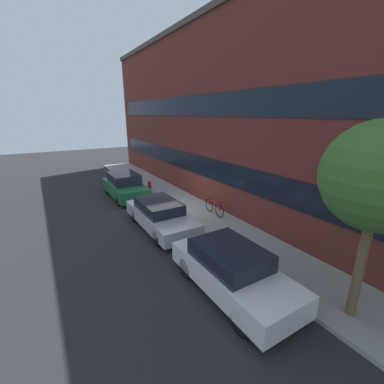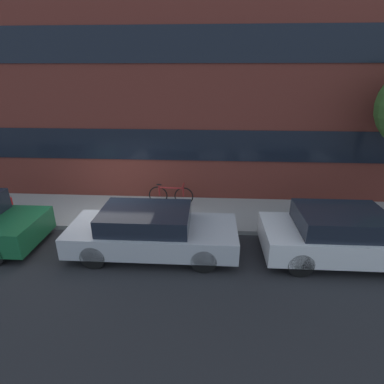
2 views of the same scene
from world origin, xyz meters
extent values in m
plane|color=#232326|center=(0.00, 0.00, 0.00)|extent=(56.00, 56.00, 0.00)
cube|color=gray|center=(0.00, 1.24, 0.07)|extent=(28.00, 2.48, 0.13)
cube|color=maroon|center=(0.00, 2.93, 4.89)|extent=(28.00, 0.90, 9.78)
cube|color=black|center=(0.00, 2.46, 2.15)|extent=(25.76, 0.04, 1.10)
cube|color=black|center=(0.00, 2.46, 5.38)|extent=(25.76, 0.04, 1.10)
cylinder|color=black|center=(-2.29, -0.26, 0.29)|extent=(0.59, 0.18, 0.59)
cube|color=#B2B5BA|center=(1.65, -1.05, 0.52)|extent=(4.44, 1.74, 0.57)
cube|color=black|center=(1.47, -1.05, 1.04)|extent=(2.31, 1.53, 0.46)
cylinder|color=black|center=(3.03, -0.27, 0.32)|extent=(0.63, 0.18, 0.63)
cylinder|color=black|center=(3.03, -1.83, 0.32)|extent=(0.63, 0.18, 0.63)
cylinder|color=black|center=(0.28, -0.27, 0.32)|extent=(0.63, 0.18, 0.63)
cylinder|color=black|center=(0.28, -1.83, 0.32)|extent=(0.63, 0.18, 0.63)
cube|color=silver|center=(6.63, -1.05, 0.56)|extent=(4.15, 1.78, 0.64)
cube|color=black|center=(6.46, -1.05, 1.12)|extent=(2.16, 1.56, 0.48)
cylinder|color=black|center=(7.91, -0.25, 0.32)|extent=(0.63, 0.18, 0.63)
cylinder|color=black|center=(5.34, -0.25, 0.32)|extent=(0.63, 0.18, 0.63)
cylinder|color=black|center=(5.34, -1.85, 0.32)|extent=(0.63, 0.18, 0.63)
cylinder|color=red|center=(-3.25, 0.40, 0.15)|extent=(0.29, 0.29, 0.04)
cylinder|color=red|center=(-3.25, 0.40, 0.47)|extent=(0.20, 0.20, 0.59)
sphere|color=red|center=(-3.25, 0.40, 0.81)|extent=(0.21, 0.21, 0.21)
cylinder|color=red|center=(-3.43, 0.40, 0.53)|extent=(0.16, 0.08, 0.08)
cylinder|color=red|center=(-3.06, 0.40, 0.53)|extent=(0.16, 0.08, 0.08)
torus|color=black|center=(2.24, 1.77, 0.47)|extent=(0.68, 0.07, 0.68)
torus|color=black|center=(1.32, 1.81, 0.47)|extent=(0.68, 0.07, 0.68)
cylinder|color=maroon|center=(1.78, 1.79, 0.78)|extent=(0.88, 0.09, 0.06)
cylinder|color=maroon|center=(1.36, 1.80, 0.66)|extent=(0.06, 0.06, 0.38)
cylinder|color=maroon|center=(2.22, 1.77, 0.66)|extent=(0.06, 0.06, 0.38)
ellipsoid|color=black|center=(1.36, 1.80, 0.89)|extent=(0.20, 0.09, 0.05)
cylinder|color=maroon|center=(2.22, 1.77, 0.89)|extent=(0.07, 0.44, 0.05)
camera|label=1|loc=(11.45, -5.31, 4.99)|focal=24.00mm
camera|label=2|loc=(3.10, -7.95, 4.62)|focal=28.00mm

